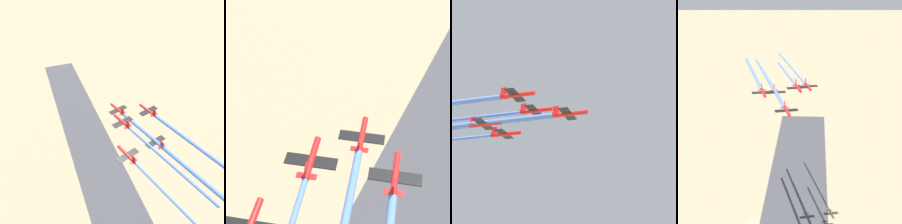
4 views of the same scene
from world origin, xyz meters
TOP-DOWN VIEW (x-y plane):
  - runway_strip at (-49.68, -17.52)m, footprint 395.50×53.07m
  - jet_0 at (-49.36, -17.45)m, footprint 8.16×7.88m
  - jet_1 at (-37.97, -21.16)m, footprint 8.16×7.88m
  - jet_2 at (-40.59, -9.29)m, footprint 8.16×7.88m
  - jet_3 at (-26.57, -24.86)m, footprint 8.16×7.88m
  - jet_4 at (-29.19, -13.00)m, footprint 8.16×7.88m
  - smoke_trail_0 at (-20.17, -11.01)m, footprint 51.33×12.47m
  - smoke_trail_1 at (-18.13, -16.78)m, footprint 32.55×7.94m
  - smoke_trail_2 at (-13.91, -3.41)m, footprint 46.28×11.28m

SIDE VIEW (x-z plane):
  - runway_strip at x=-49.68m, z-range 0.00..0.20m
  - jet_4 at x=-29.19m, z-range 75.03..77.76m
  - smoke_trail_0 at x=-20.17m, z-range 75.99..77.22m
  - jet_0 at x=-49.36m, z-range 75.28..78.01m
  - jet_3 at x=-26.57m, z-range 76.62..79.35m
  - smoke_trail_2 at x=-13.91m, z-range 79.40..80.56m
  - jet_2 at x=-40.59m, z-range 78.65..81.39m
  - smoke_trail_1 at x=-18.13m, z-range 80.47..81.29m
  - jet_1 at x=-37.97m, z-range 79.55..82.28m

